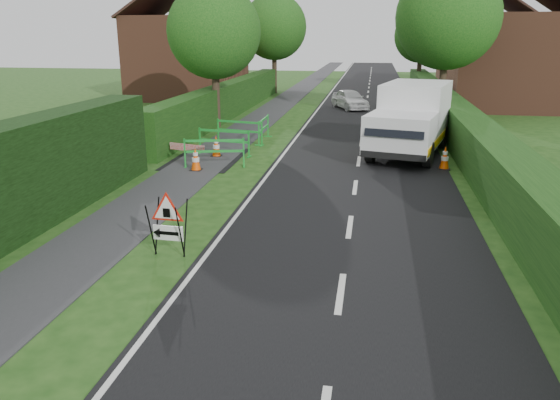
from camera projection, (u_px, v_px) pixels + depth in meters
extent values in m
plane|color=#1B4313|center=(187.00, 310.00, 9.10)|extent=(120.00, 120.00, 0.00)
cube|color=black|center=(368.00, 93.00, 41.69)|extent=(6.00, 90.00, 0.02)
cube|color=#2D2D30|center=(297.00, 92.00, 42.57)|extent=(2.00, 90.00, 0.02)
cube|color=#14380F|center=(230.00, 115.00, 30.63)|extent=(1.00, 24.00, 1.80)
cube|color=#14380F|center=(457.00, 142.00, 23.14)|extent=(1.20, 50.00, 1.50)
cube|color=brown|center=(189.00, 58.00, 38.17)|extent=(7.00, 7.00, 5.50)
cube|color=#331E19|center=(161.00, 0.00, 37.32)|extent=(4.00, 7.40, 2.58)
cube|color=brown|center=(511.00, 62.00, 32.93)|extent=(7.00, 7.00, 5.50)
cube|color=brown|center=(485.00, 54.00, 45.97)|extent=(7.00, 7.00, 5.50)
cube|color=#331E19|center=(468.00, 5.00, 45.12)|extent=(4.00, 7.40, 2.58)
cube|color=#331E19|center=(512.00, 5.00, 44.56)|extent=(4.00, 7.40, 2.58)
cylinder|color=#2D2116|center=(216.00, 100.00, 26.41)|extent=(0.36, 0.36, 2.62)
sphere|color=#134512|center=(214.00, 31.00, 25.48)|extent=(4.40, 4.40, 4.40)
cylinder|color=#2D2116|center=(442.00, 92.00, 28.38)|extent=(0.36, 0.36, 2.97)
sphere|color=#134512|center=(448.00, 17.00, 27.29)|extent=(5.20, 5.20, 5.20)
cylinder|color=#2D2116|center=(274.00, 74.00, 41.47)|extent=(0.36, 0.36, 2.80)
sphere|color=#134512|center=(274.00, 27.00, 40.46)|extent=(4.80, 4.80, 4.80)
cylinder|color=#2D2116|center=(419.00, 75.00, 43.54)|extent=(0.36, 0.36, 2.45)
sphere|color=#134512|center=(422.00, 35.00, 42.65)|extent=(4.20, 4.20, 4.20)
cylinder|color=black|center=(151.00, 230.00, 11.02)|extent=(0.05, 0.36, 1.16)
cylinder|color=black|center=(157.00, 226.00, 11.29)|extent=(0.05, 0.36, 1.16)
cylinder|color=black|center=(180.00, 233.00, 10.89)|extent=(0.05, 0.36, 1.16)
cylinder|color=black|center=(186.00, 228.00, 11.16)|extent=(0.05, 0.36, 1.16)
cube|color=white|center=(168.00, 233.00, 11.09)|extent=(0.65, 0.05, 0.31)
cube|color=black|center=(168.00, 233.00, 11.08)|extent=(0.46, 0.04, 0.07)
cone|color=black|center=(156.00, 232.00, 11.13)|extent=(0.16, 0.20, 0.19)
cube|color=black|center=(166.00, 213.00, 10.95)|extent=(0.15, 0.02, 0.19)
cube|color=silver|center=(415.00, 111.00, 21.07)|extent=(3.00, 4.00, 2.14)
cube|color=silver|center=(401.00, 133.00, 18.81)|extent=(2.70, 2.77, 1.31)
cube|color=black|center=(395.00, 129.00, 17.74)|extent=(1.96, 0.71, 0.60)
cube|color=yellow|center=(379.00, 135.00, 20.83)|extent=(1.32, 5.34, 0.27)
cube|color=yellow|center=(440.00, 139.00, 19.98)|extent=(1.32, 5.34, 0.27)
cube|color=black|center=(393.00, 156.00, 18.02)|extent=(2.14, 0.64, 0.22)
cylinder|color=black|center=(371.00, 150.00, 19.33)|extent=(0.47, 0.93, 0.89)
cylinder|color=black|center=(428.00, 155.00, 18.58)|extent=(0.47, 0.93, 0.89)
cylinder|color=black|center=(392.00, 134.00, 22.47)|extent=(0.47, 0.93, 0.89)
cylinder|color=black|center=(442.00, 137.00, 21.72)|extent=(0.47, 0.93, 0.89)
cube|color=black|center=(444.00, 169.00, 18.46)|extent=(0.38, 0.38, 0.04)
cone|color=#FF5408|center=(445.00, 157.00, 18.34)|extent=(0.32, 0.32, 0.75)
cylinder|color=white|center=(445.00, 158.00, 18.35)|extent=(0.25, 0.25, 0.14)
cylinder|color=white|center=(445.00, 153.00, 18.30)|extent=(0.17, 0.17, 0.10)
cube|color=black|center=(425.00, 153.00, 20.87)|extent=(0.38, 0.38, 0.04)
cone|color=#FF5408|center=(426.00, 143.00, 20.75)|extent=(0.32, 0.32, 0.75)
cylinder|color=white|center=(426.00, 144.00, 20.76)|extent=(0.25, 0.25, 0.14)
cylinder|color=white|center=(426.00, 139.00, 20.71)|extent=(0.17, 0.17, 0.10)
cube|color=black|center=(430.00, 140.00, 23.50)|extent=(0.38, 0.38, 0.04)
cone|color=#FF5408|center=(431.00, 130.00, 23.38)|extent=(0.32, 0.32, 0.75)
cylinder|color=white|center=(431.00, 131.00, 23.39)|extent=(0.25, 0.25, 0.14)
cylinder|color=white|center=(431.00, 127.00, 23.34)|extent=(0.17, 0.17, 0.10)
cube|color=black|center=(196.00, 170.00, 18.29)|extent=(0.38, 0.38, 0.04)
cone|color=#FF5408|center=(196.00, 158.00, 18.17)|extent=(0.32, 0.32, 0.75)
cylinder|color=white|center=(196.00, 160.00, 18.18)|extent=(0.25, 0.25, 0.14)
cylinder|color=white|center=(195.00, 154.00, 18.13)|extent=(0.17, 0.17, 0.10)
cube|color=black|center=(217.00, 156.00, 20.36)|extent=(0.38, 0.38, 0.04)
cone|color=#FF5408|center=(216.00, 146.00, 20.25)|extent=(0.32, 0.32, 0.75)
cylinder|color=white|center=(216.00, 147.00, 20.26)|extent=(0.25, 0.25, 0.14)
cylinder|color=white|center=(216.00, 142.00, 20.20)|extent=(0.17, 0.17, 0.10)
cube|color=#1B952D|center=(185.00, 153.00, 18.56)|extent=(0.06, 0.06, 1.00)
cube|color=#1B952D|center=(244.00, 152.00, 18.71)|extent=(0.06, 0.06, 1.00)
cube|color=#1B952D|center=(214.00, 141.00, 18.51)|extent=(1.95, 0.53, 0.08)
cube|color=#1B952D|center=(214.00, 151.00, 18.62)|extent=(1.95, 0.53, 0.08)
cube|color=#1B952D|center=(186.00, 167.00, 18.70)|extent=(0.14, 0.35, 0.04)
cube|color=#1B952D|center=(244.00, 166.00, 18.85)|extent=(0.14, 0.35, 0.04)
cube|color=#1B952D|center=(200.00, 141.00, 20.73)|extent=(0.06, 0.06, 1.00)
cube|color=#1B952D|center=(249.00, 144.00, 20.12)|extent=(0.06, 0.06, 1.00)
cube|color=#1B952D|center=(224.00, 131.00, 20.30)|extent=(1.98, 0.36, 0.08)
cube|color=#1B952D|center=(224.00, 141.00, 20.41)|extent=(1.98, 0.36, 0.08)
cube|color=#1B952D|center=(200.00, 153.00, 20.87)|extent=(0.11, 0.36, 0.04)
cube|color=#1B952D|center=(249.00, 157.00, 20.26)|extent=(0.11, 0.36, 0.04)
cube|color=#1B952D|center=(218.00, 131.00, 22.87)|extent=(0.06, 0.06, 1.00)
cube|color=#1B952D|center=(262.00, 134.00, 22.16)|extent=(0.06, 0.06, 1.00)
cube|color=#1B952D|center=(239.00, 122.00, 22.39)|extent=(1.96, 0.48, 0.08)
cube|color=#1B952D|center=(240.00, 131.00, 22.50)|extent=(1.96, 0.48, 0.08)
cube|color=#1B952D|center=(219.00, 142.00, 23.01)|extent=(0.13, 0.35, 0.04)
cube|color=#1B952D|center=(262.00, 145.00, 22.30)|extent=(0.13, 0.35, 0.04)
cube|color=#1B952D|center=(259.00, 133.00, 22.21)|extent=(0.05, 0.05, 1.00)
cube|color=#1B952D|center=(268.00, 126.00, 24.10)|extent=(0.05, 0.05, 1.00)
cube|color=#1B952D|center=(264.00, 119.00, 23.03)|extent=(0.05, 2.00, 0.08)
cube|color=#1B952D|center=(264.00, 128.00, 23.14)|extent=(0.05, 2.00, 0.08)
cube|color=#1B952D|center=(259.00, 145.00, 22.35)|extent=(0.35, 0.06, 0.04)
cube|color=#1B952D|center=(268.00, 136.00, 24.24)|extent=(0.35, 0.06, 0.04)
cube|color=red|center=(188.00, 160.00, 19.87)|extent=(1.45, 0.47, 0.25)
imported|color=silver|center=(350.00, 99.00, 32.95)|extent=(2.67, 3.71, 1.17)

